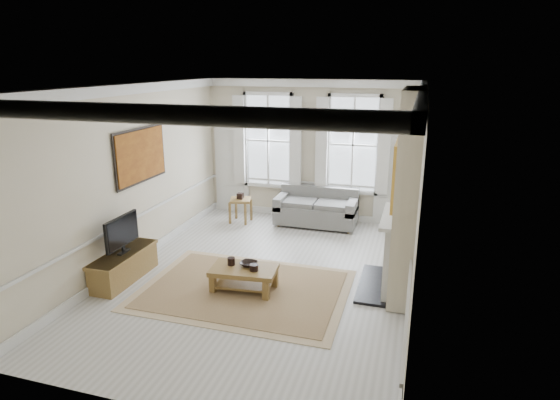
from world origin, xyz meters
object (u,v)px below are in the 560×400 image
(side_table, at_px, (240,203))
(coffee_table, at_px, (244,272))
(sofa, at_px, (317,210))
(tv_stand, at_px, (124,266))

(side_table, bearing_deg, coffee_table, -67.68)
(side_table, relative_size, coffee_table, 0.51)
(sofa, distance_m, tv_stand, 4.76)
(coffee_table, xyz_separation_m, tv_stand, (-2.20, -0.24, -0.08))
(side_table, height_order, coffee_table, side_table)
(sofa, xyz_separation_m, tv_stand, (-2.65, -3.95, -0.10))
(coffee_table, bearing_deg, sofa, 77.75)
(tv_stand, bearing_deg, sofa, 56.17)
(side_table, distance_m, coffee_table, 3.62)
(side_table, bearing_deg, tv_stand, -103.07)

